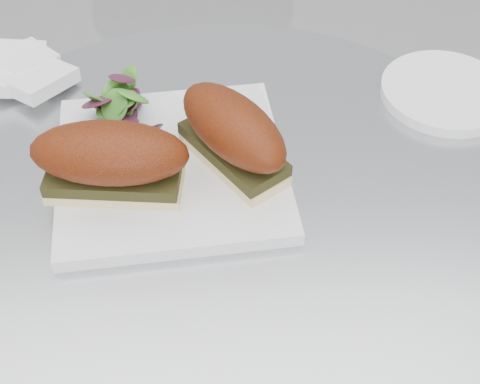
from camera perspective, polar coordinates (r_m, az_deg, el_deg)
The scene contains 7 objects.
table at distance 0.89m, azimuth -1.23°, elevation -12.13°, with size 0.70×0.70×0.73m.
plate at distance 0.73m, azimuth -5.85°, elevation 2.17°, with size 0.24×0.24×0.02m, color white.
sandwich_left at distance 0.67m, azimuth -10.99°, elevation 2.75°, with size 0.17×0.09×0.08m.
sandwich_right at distance 0.69m, azimuth -0.60°, elevation 5.07°, with size 0.14×0.16×0.08m.
salad at distance 0.77m, azimuth -9.97°, elevation 7.57°, with size 0.10×0.10×0.05m, color #518D2E, non-canonical shape.
napkin at distance 0.89m, azimuth -18.16°, elevation 9.23°, with size 0.13×0.13×0.02m, color white, non-canonical shape.
saucer at distance 0.86m, azimuth 17.10°, elevation 8.17°, with size 0.16×0.16×0.01m, color white.
Camera 1 is at (-0.01, -0.46, 1.25)m, focal length 50.00 mm.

